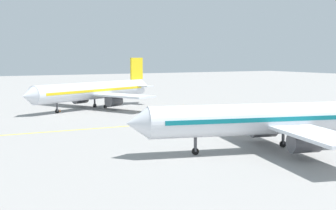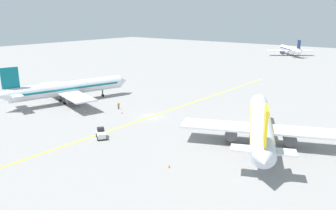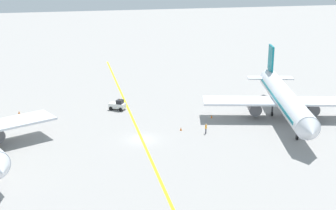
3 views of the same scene
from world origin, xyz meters
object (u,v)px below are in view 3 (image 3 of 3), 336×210
object	(u,v)px
traffic_cone_mid_apron	(181,129)
traffic_cone_far_edge	(212,116)
traffic_cone_near_nose	(19,112)
airplane_at_gate	(284,99)
baggage_tug_white	(118,105)
ground_crew_worker	(206,128)

from	to	relation	value
traffic_cone_mid_apron	traffic_cone_far_edge	distance (m)	8.46
traffic_cone_near_nose	airplane_at_gate	bearing A→B (deg)	162.60
baggage_tug_white	airplane_at_gate	bearing A→B (deg)	155.92
baggage_tug_white	traffic_cone_far_edge	xyz separation A→B (m)	(-15.36, 8.75, -0.63)
baggage_tug_white	ground_crew_worker	xyz separation A→B (m)	(-11.93, 15.87, 0.01)
ground_crew_worker	traffic_cone_near_nose	bearing A→B (deg)	-30.94
airplane_at_gate	traffic_cone_mid_apron	bearing A→B (deg)	4.11
ground_crew_worker	traffic_cone_near_nose	xyz separation A→B (m)	(29.67, -17.79, -0.63)
traffic_cone_far_edge	traffic_cone_near_nose	bearing A→B (deg)	-17.86
ground_crew_worker	traffic_cone_far_edge	distance (m)	7.93
airplane_at_gate	traffic_cone_mid_apron	xyz separation A→B (m)	(18.93, 1.36, -3.43)
airplane_at_gate	traffic_cone_far_edge	size ratio (longest dim) A/B	63.69
baggage_tug_white	ground_crew_worker	size ratio (longest dim) A/B	1.98
baggage_tug_white	traffic_cone_far_edge	distance (m)	17.69
traffic_cone_near_nose	baggage_tug_white	bearing A→B (deg)	173.84
airplane_at_gate	traffic_cone_near_nose	distance (m)	47.37
traffic_cone_near_nose	traffic_cone_far_edge	size ratio (longest dim) A/B	1.00
baggage_tug_white	traffic_cone_far_edge	bearing A→B (deg)	150.33
ground_crew_worker	traffic_cone_far_edge	bearing A→B (deg)	-115.70
airplane_at_gate	baggage_tug_white	size ratio (longest dim) A/B	10.52
baggage_tug_white	ground_crew_worker	distance (m)	19.86
traffic_cone_far_edge	traffic_cone_mid_apron	bearing A→B (deg)	34.81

